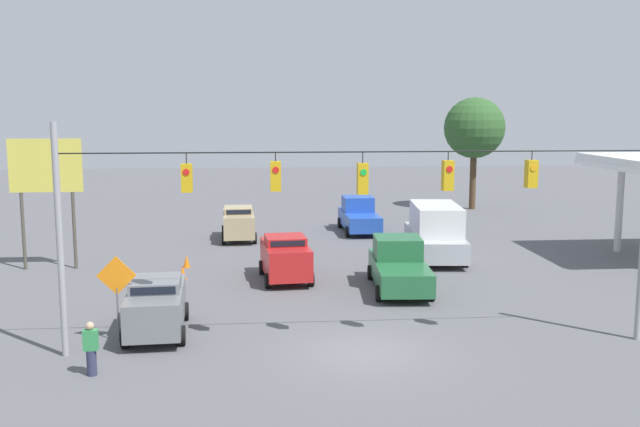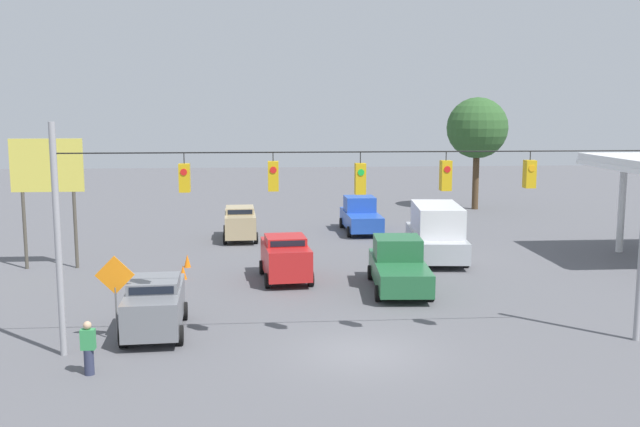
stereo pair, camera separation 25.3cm
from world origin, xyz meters
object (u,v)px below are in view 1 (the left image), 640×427
Objects in this scene: traffic_cone_fifth at (187,261)px; pickup_truck_green_crossing_near at (399,266)px; sedan_red_withflow_mid at (285,257)px; pickup_truck_blue_oncoming_deep at (359,216)px; overhead_signal_span at (363,207)px; traffic_cone_third at (176,286)px; work_zone_sign at (117,282)px; traffic_cone_fourth at (183,273)px; sedan_grey_parked_shoulder at (156,305)px; pedestrian at (91,349)px; roadside_billboard at (46,176)px; traffic_cone_nearest at (155,320)px; traffic_cone_second at (162,301)px; tree_horizon_left at (474,128)px; sedan_tan_withflow_far at (239,223)px; box_truck_silver_oncoming_far at (435,232)px.

pickup_truck_green_crossing_near is at bearing 152.66° from traffic_cone_fifth.
sedan_red_withflow_mid is 13.06m from pickup_truck_blue_oncoming_deep.
pickup_truck_green_crossing_near is at bearing 157.96° from sedan_red_withflow_mid.
overhead_signal_span is 10.70m from traffic_cone_third.
work_zone_sign is (10.42, 6.01, 1.01)m from pickup_truck_green_crossing_near.
work_zone_sign reaches higher than traffic_cone_fourth.
sedan_grey_parked_shoulder is 2.79× the size of pedestrian.
traffic_cone_fifth is 0.10× the size of roadside_billboard.
traffic_cone_nearest is (4.74, 6.68, -0.72)m from sedan_red_withflow_mid.
traffic_cone_second is 0.08× the size of tree_horizon_left.
roadside_billboard reaches higher than work_zone_sign.
tree_horizon_left reaches higher than sedan_tan_withflow_far.
pedestrian is at bearing 80.18° from sedan_tan_withflow_far.
sedan_tan_withflow_far is 16.83m from traffic_cone_nearest.
box_truck_silver_oncoming_far reaches higher than pickup_truck_green_crossing_near.
pickup_truck_blue_oncoming_deep is at bearing -91.16° from pickup_truck_green_crossing_near.
sedan_red_withflow_mid is at bearing -125.90° from work_zone_sign.
pickup_truck_blue_oncoming_deep is at bearing -112.37° from sedan_red_withflow_mid.
work_zone_sign is at bearing 61.84° from pickup_truck_blue_oncoming_deep.
pickup_truck_blue_oncoming_deep is 22.69m from work_zone_sign.
tree_horizon_left reaches higher than traffic_cone_second.
box_truck_silver_oncoming_far is at bearing -154.46° from traffic_cone_third.
work_zone_sign is (-5.25, 11.10, -2.42)m from roadside_billboard.
sedan_grey_parked_shoulder is at bearing -109.22° from pedestrian.
pickup_truck_blue_oncoming_deep is 8.31× the size of traffic_cone_second.
traffic_cone_nearest is 12.38m from roadside_billboard.
traffic_cone_nearest is 4.81m from traffic_cone_third.
overhead_signal_span is 6.51× the size of work_zone_sign.
traffic_cone_second is (0.20, -2.88, -0.67)m from sedan_grey_parked_shoulder.
overhead_signal_span is 12.42m from traffic_cone_fourth.
traffic_cone_fourth is at bearing 76.79° from sedan_tan_withflow_far.
sedan_red_withflow_mid is at bearing 67.63° from pickup_truck_blue_oncoming_deep.
tree_horizon_left is (-19.67, -25.43, 5.72)m from traffic_cone_second.
pickup_truck_blue_oncoming_deep is at bearing -97.79° from overhead_signal_span.
traffic_cone_fourth is at bearing 91.57° from traffic_cone_fifth.
pedestrian is 0.19× the size of tree_horizon_left.
box_truck_silver_oncoming_far is (-5.63, -13.12, -3.15)m from overhead_signal_span.
pedestrian reaches higher than traffic_cone_fourth.
sedan_red_withflow_mid is 11.92m from roadside_billboard.
traffic_cone_second is (6.88, -4.91, -4.21)m from overhead_signal_span.
sedan_tan_withflow_far is 9.73m from traffic_cone_fourth.
pedestrian is at bearing 81.44° from traffic_cone_third.
traffic_cone_fourth is (9.23, -2.41, -0.67)m from pickup_truck_green_crossing_near.
box_truck_silver_oncoming_far is 11.67m from sedan_tan_withflow_far.
traffic_cone_nearest is 0.22× the size of work_zone_sign.
roadside_billboard reaches higher than sedan_grey_parked_shoulder.
traffic_cone_fifth is at bearing -95.47° from pedestrian.
pickup_truck_blue_oncoming_deep is 25.39m from pedestrian.
traffic_cone_nearest is at bearing -105.83° from pedestrian.
tree_horizon_left is (-14.86, -21.21, 5.00)m from sedan_red_withflow_mid.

